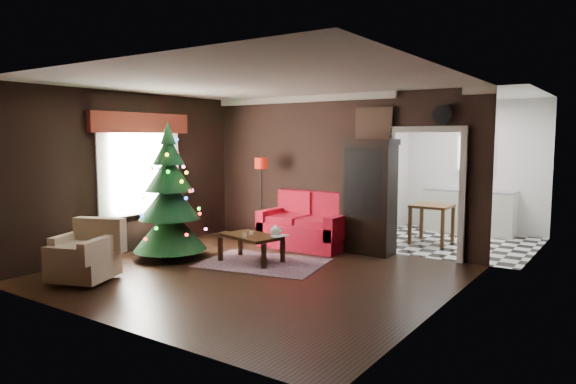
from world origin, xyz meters
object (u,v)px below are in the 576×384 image
Objects in this scene: loveseat at (305,221)px; christmas_tree at (169,196)px; curio_cabinet at (368,199)px; floor_lamp at (261,199)px; armchair at (83,249)px; kitchen_table at (432,224)px; teapot at (276,231)px; wall_clock at (443,115)px; coffee_table at (251,248)px.

christmas_tree is (-1.41, -1.99, 0.55)m from loveseat.
floor_lamp is (-2.19, -0.19, -0.12)m from curio_cabinet.
kitchen_table is (3.13, 5.33, -0.09)m from armchair.
wall_clock reaches higher than teapot.
christmas_tree reaches higher than curio_cabinet.
christmas_tree is 1.88m from teapot.
curio_cabinet is 2.20m from floor_lamp.
wall_clock reaches higher than kitchen_table.
loveseat is 0.74× the size of christmas_tree.
floor_lamp is 3.30m from kitchen_table.
wall_clock is at bearing 9.66° from loveseat.
loveseat reaches higher than kitchen_table.
wall_clock reaches higher than armchair.
armchair is 2.56m from coffee_table.
curio_cabinet is at bearing 59.79° from teapot.
wall_clock is (2.47, 1.84, 2.15)m from coffee_table.
armchair is 1.08× the size of kitchen_table.
coffee_table is (-0.12, -1.44, -0.27)m from loveseat.
teapot is (1.67, 0.69, -0.52)m from christmas_tree.
teapot is at bearing 22.47° from christmas_tree.
wall_clock is at bearing 36.68° from coffee_table.
armchair reaches higher than coffee_table.
christmas_tree is (-0.37, -2.03, 0.22)m from floor_lamp.
teapot is 0.25× the size of kitchen_table.
christmas_tree reaches higher than armchair.
floor_lamp reaches higher than teapot.
wall_clock is (3.39, 0.37, 1.55)m from floor_lamp.
kitchen_table is at bearing 62.51° from teapot.
christmas_tree reaches higher than floor_lamp.
christmas_tree is at bearing -100.32° from floor_lamp.
floor_lamp is 2.13× the size of kitchen_table.
armchair is (-0.29, -3.72, -0.37)m from floor_lamp.
wall_clock reaches higher than floor_lamp.
curio_cabinet is 1.67m from kitchen_table.
curio_cabinet is 4.65m from armchair.
armchair is at bearing -118.40° from coffee_table.
kitchen_table is (1.54, 2.95, -0.16)m from teapot.
teapot is at bearing -45.69° from floor_lamp.
christmas_tree is 2.39× the size of coffee_table.
armchair is 5.82m from wall_clock.
floor_lamp is 3.75m from wall_clock.
floor_lamp is at bearing -175.12° from curio_cabinet.
coffee_table is at bearing -143.32° from wall_clock.
wall_clock reaches higher than curio_cabinet.
curio_cabinet reaches higher than armchair.
curio_cabinet is 0.82× the size of christmas_tree.
coffee_table is at bearing -94.85° from loveseat.
floor_lamp is 1.89m from teapot.
teapot is at bearing 19.80° from coffee_table.
loveseat is at bearing 85.15° from coffee_table.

